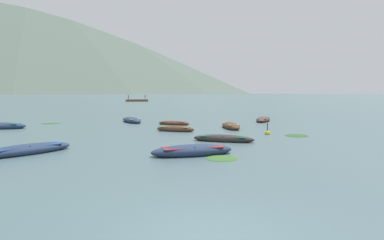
{
  "coord_description": "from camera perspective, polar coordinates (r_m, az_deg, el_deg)",
  "views": [
    {
      "loc": [
        -0.44,
        -6.42,
        3.04
      ],
      "look_at": [
        0.47,
        25.62,
        0.27
      ],
      "focal_mm": 29.47,
      "sensor_mm": 36.0,
      "label": 1
    }
  ],
  "objects": [
    {
      "name": "rowboat_0",
      "position": [
        15.52,
        0.07,
        -5.59
      ],
      "size": [
        4.32,
        2.34,
        0.64
      ],
      "color": "navy",
      "rests_on": "ground"
    },
    {
      "name": "mountain_3",
      "position": [
        1889.37,
        12.7,
        9.65
      ],
      "size": [
        1249.7,
        1249.7,
        324.31
      ],
      "primitive_type": "cone",
      "color": "#56665B",
      "rests_on": "ground"
    },
    {
      "name": "rowboat_7",
      "position": [
        19.86,
        5.7,
        -3.39
      ],
      "size": [
        3.98,
        2.11,
        0.54
      ],
      "color": "#2D2826",
      "rests_on": "ground"
    },
    {
      "name": "weed_patch_3",
      "position": [
        14.75,
        5.39,
        -6.97
      ],
      "size": [
        2.0,
        1.97,
        0.14
      ],
      "primitive_type": "ellipsoid",
      "rotation": [
        0.0,
        0.0,
        2.01
      ],
      "color": "#38662D",
      "rests_on": "ground"
    },
    {
      "name": "rowboat_2",
      "position": [
        30.12,
        -3.3,
        -0.58
      ],
      "size": [
        3.28,
        2.02,
        0.47
      ],
      "color": "#4C3323",
      "rests_on": "ground"
    },
    {
      "name": "ground_plane",
      "position": [
        1506.42,
        -1.61,
        4.82
      ],
      "size": [
        6000.0,
        6000.0,
        0.0
      ],
      "primitive_type": "plane",
      "color": "#476066"
    },
    {
      "name": "rowboat_5",
      "position": [
        25.03,
        -3.05,
        -1.63
      ],
      "size": [
        3.3,
        1.99,
        0.57
      ],
      "color": "#4C3323",
      "rests_on": "ground"
    },
    {
      "name": "rowboat_6",
      "position": [
        34.64,
        12.78,
        0.1
      ],
      "size": [
        2.88,
        4.58,
        0.6
      ],
      "color": "#4C3323",
      "rests_on": "ground"
    },
    {
      "name": "mountain_1",
      "position": [
        1806.99,
        -26.59,
        14.05
      ],
      "size": [
        2277.06,
        2277.06,
        610.82
      ],
      "primitive_type": "cone",
      "color": "#56665B",
      "rests_on": "ground"
    },
    {
      "name": "rowboat_8",
      "position": [
        17.88,
        -27.71,
        -4.8
      ],
      "size": [
        4.01,
        4.19,
        0.6
      ],
      "color": "navy",
      "rests_on": "ground"
    },
    {
      "name": "mooring_buoy",
      "position": [
        23.74,
        13.47,
        -2.32
      ],
      "size": [
        0.38,
        0.38,
        0.94
      ],
      "color": "yellow",
      "rests_on": "ground"
    },
    {
      "name": "mountain_2",
      "position": [
        1850.5,
        -6.19,
        11.78
      ],
      "size": [
        1138.29,
        1138.29,
        449.29
      ],
      "primitive_type": "cone",
      "color": "slate",
      "rests_on": "ground"
    },
    {
      "name": "weed_patch_0",
      "position": [
        34.1,
        -24.14,
        -0.61
      ],
      "size": [
        2.14,
        1.78,
        0.14
      ],
      "primitive_type": "ellipsoid",
      "rotation": [
        0.0,
        0.0,
        0.4
      ],
      "color": "#2D5628",
      "rests_on": "ground"
    },
    {
      "name": "rowboat_3",
      "position": [
        27.23,
        7.01,
        -1.09
      ],
      "size": [
        1.61,
        3.86,
        0.63
      ],
      "color": "#4C3323",
      "rests_on": "ground"
    },
    {
      "name": "weed_patch_2",
      "position": [
        23.55,
        18.41,
        -2.73
      ],
      "size": [
        2.36,
        2.39,
        0.14
      ],
      "primitive_type": "ellipsoid",
      "rotation": [
        0.0,
        0.0,
        2.49
      ],
      "color": "#2D5628",
      "rests_on": "ground"
    },
    {
      "name": "rowboat_9",
      "position": [
        33.33,
        -10.86,
        -0.03
      ],
      "size": [
        3.17,
        4.53,
        0.65
      ],
      "color": "navy",
      "rests_on": "ground"
    },
    {
      "name": "ferry_0",
      "position": [
        113.28,
        -9.95,
        3.55
      ],
      "size": [
        8.18,
        4.69,
        2.54
      ],
      "color": "brown",
      "rests_on": "ground"
    }
  ]
}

